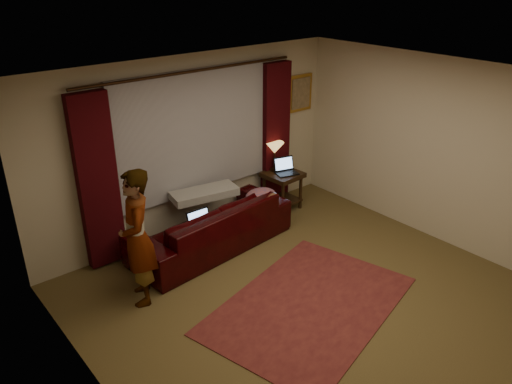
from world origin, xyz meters
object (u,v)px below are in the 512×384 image
Objects in this scene: sofa at (211,217)px; laptop_sofa at (203,222)px; end_table at (282,190)px; laptop_table at (287,167)px; person at (137,238)px; tiffany_lamp at (275,157)px.

laptop_sofa is at bearing 35.83° from sofa.
laptop_table is (0.02, -0.07, 0.44)m from end_table.
person is at bearing -151.78° from laptop_table.
person is (-2.90, -0.89, -0.03)m from tiffany_lamp.
sofa is 0.40m from laptop_sofa.
tiffany_lamp is at bearing -169.70° from sofa.
laptop_sofa is 1.99m from end_table.
laptop_sofa is at bearing -164.58° from end_table.
end_table is at bearing -76.42° from tiffany_lamp.
laptop_sofa is at bearing -159.79° from tiffany_lamp.
person reaches higher than tiffany_lamp.
sofa is 6.43× the size of laptop_sofa.
laptop_sofa is (-0.29, -0.25, 0.12)m from sofa.
sofa is 6.40× the size of laptop_table.
end_table is at bearing 119.24° from laptop_table.
end_table is (1.61, 0.27, -0.16)m from sofa.
sofa is 4.97× the size of tiffany_lamp.
sofa is 1.64m from end_table.
person reaches higher than laptop_table.
laptop_table is (1.92, 0.45, 0.15)m from laptop_sofa.
end_table is 3.07m from person.
laptop_table is at bearing 124.73° from person.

